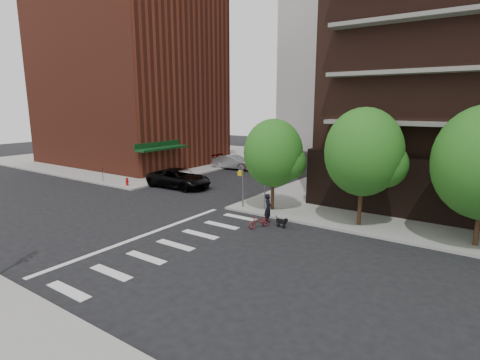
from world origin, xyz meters
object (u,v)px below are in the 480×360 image
object	(u,v)px
parked_car_maroon	(235,162)
parked_car_black	(179,178)
fire_hydrant	(127,181)
parked_car_silver	(233,162)
dog_walker	(268,209)
scooter	(259,222)

from	to	relation	value
parked_car_maroon	parked_car_black	bearing A→B (deg)	-173.11
fire_hydrant	parked_car_black	xyz separation A→B (m)	(3.96, 2.52, 0.29)
fire_hydrant	parked_car_silver	distance (m)	13.30
fire_hydrant	parked_car_silver	xyz separation A→B (m)	(2.30, 13.10, 0.26)
fire_hydrant	dog_walker	world-z (taller)	dog_walker
fire_hydrant	parked_car_silver	world-z (taller)	parked_car_silver
parked_car_maroon	dog_walker	xyz separation A→B (m)	(13.32, -15.21, 0.15)
parked_car_silver	dog_walker	bearing A→B (deg)	-144.04
fire_hydrant	dog_walker	size ratio (longest dim) A/B	0.39
fire_hydrant	parked_car_black	bearing A→B (deg)	32.48
fire_hydrant	parked_car_maroon	size ratio (longest dim) A/B	0.14
parked_car_silver	scooter	bearing A→B (deg)	-146.00
parked_car_maroon	dog_walker	world-z (taller)	dog_walker
fire_hydrant	scooter	xyz separation A→B (m)	(15.66, -2.91, -0.15)
fire_hydrant	parked_car_black	distance (m)	4.70
fire_hydrant	parked_car_black	world-z (taller)	parked_car_black
parked_car_silver	dog_walker	xyz separation A→B (m)	(13.32, -14.90, 0.12)
parked_car_black	parked_car_maroon	size ratio (longest dim) A/B	1.12
parked_car_black	scooter	world-z (taller)	parked_car_black
parked_car_black	dog_walker	world-z (taller)	dog_walker
parked_car_black	dog_walker	xyz separation A→B (m)	(11.66, -4.32, 0.09)
parked_car_black	parked_car_maroon	distance (m)	11.01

